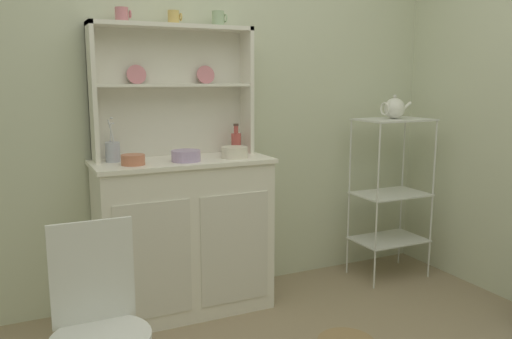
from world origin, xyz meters
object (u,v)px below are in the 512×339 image
Objects in this scene: utensil_jar at (113,151)px; jam_bottle at (236,142)px; hutch_cabinet at (184,234)px; bakers_rack at (391,183)px; bowl_mixing_large at (133,160)px; porcelain_teapot at (394,108)px; hutch_shelf_unit at (172,82)px; cup_rose_0 at (122,15)px; wire_chair at (97,314)px.

jam_bottle is at bearing 0.68° from utensil_jar.
jam_bottle is at bearing 13.05° from hutch_cabinet.
bakers_rack is 1.86m from utensil_jar.
bowl_mixing_large is 0.55× the size of porcelain_teapot.
cup_rose_0 is (-0.28, -0.04, 0.36)m from hutch_shelf_unit.
hutch_shelf_unit is 0.46m from cup_rose_0.
hutch_shelf_unit is 5.13× the size of jam_bottle.
hutch_cabinet reaches higher than wire_chair.
porcelain_teapot is (2.08, 0.90, 0.65)m from wire_chair.
cup_rose_0 is at bearing 173.48° from bakers_rack.
hutch_cabinet is 7.98× the size of bowl_mixing_large.
hutch_cabinet is 1.07× the size of hutch_shelf_unit.
utensil_jar is at bearing 168.25° from hutch_cabinet.
jam_bottle is at bearing -3.16° from cup_rose_0.
bakers_rack is at bearing -8.52° from jam_bottle.
hutch_shelf_unit is at bearing 8.51° from cup_rose_0.
jam_bottle reaches higher than hutch_cabinet.
cup_rose_0 reaches higher than jam_bottle.
bakers_rack is at bearing 6.32° from wire_chair.
utensil_jar is at bearing -179.32° from jam_bottle.
jam_bottle is 0.75m from utensil_jar.
hutch_shelf_unit reaches higher than wire_chair.
wire_chair is 3.42× the size of utensil_jar.
cup_rose_0 reaches higher than hutch_shelf_unit.
utensil_jar reaches higher than bowl_mixing_large.
jam_bottle is (0.37, 0.09, 0.51)m from hutch_cabinet.
jam_bottle is (1.00, 1.06, 0.47)m from wire_chair.
bakers_rack is at bearing -2.98° from hutch_cabinet.
hutch_shelf_unit is 4.10× the size of porcelain_teapot.
bakers_rack is 6.00× the size of jam_bottle.
hutch_shelf_unit is 1.11× the size of wire_chair.
porcelain_teapot is (1.75, -0.00, 0.23)m from bowl_mixing_large.
cup_rose_0 reaches higher than bakers_rack.
jam_bottle is (0.37, -0.08, -0.37)m from hutch_shelf_unit.
hutch_shelf_unit reaches higher than bakers_rack.
bowl_mixing_large is 0.69m from jam_bottle.
utensil_jar is 1.08× the size of porcelain_teapot.
wire_chair is at bearing -156.73° from porcelain_teapot.
bakers_rack is at bearing -9.38° from hutch_shelf_unit.
bakers_rack is 8.70× the size of bowl_mixing_large.
wire_chair is 6.72× the size of bowl_mixing_large.
wire_chair is (-0.63, -0.97, 0.05)m from hutch_cabinet.
bakers_rack is 4.80× the size of porcelain_teapot.
hutch_shelf_unit is (-0.00, 0.16, 0.88)m from hutch_cabinet.
hutch_shelf_unit is 1.54m from wire_chair.
hutch_cabinet is at bearing -11.75° from utensil_jar.
porcelain_teapot is (1.45, -0.24, -0.18)m from hutch_shelf_unit.
porcelain_teapot reaches higher than wire_chair.
jam_bottle is at bearing 171.46° from porcelain_teapot.
wire_chair is 1.05m from bowl_mixing_large.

